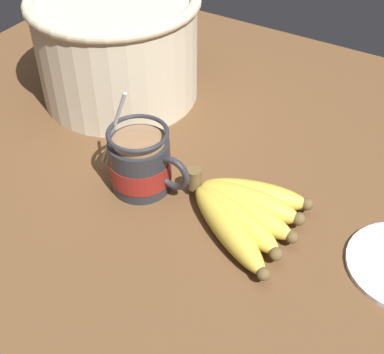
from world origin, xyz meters
The scene contains 4 objects.
table centered at (0.00, 0.00, 1.27)cm, with size 116.35×116.35×2.54cm.
coffee_mug centered at (-5.18, 3.43, 6.58)cm, with size 14.75×8.60×14.84cm.
banana_bunch centered at (10.06, 4.46, 4.43)cm, with size 17.23×16.81×4.34cm.
woven_basket centered at (-22.36, 21.45, 11.92)cm, with size 27.84×27.84×17.86cm.
Camera 1 is at (30.07, -41.10, 53.45)cm, focal length 50.00 mm.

